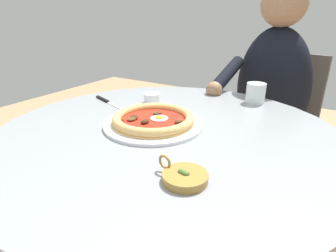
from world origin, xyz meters
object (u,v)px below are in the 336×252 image
at_px(ramekin_capers, 152,98).
at_px(diner_person, 266,126).
at_px(cafe_chair_diner, 278,122).
at_px(steak_knife, 106,101).
at_px(water_glass, 256,94).
at_px(olive_pan, 184,177).
at_px(pizza_on_plate, 153,120).
at_px(dining_table, 167,172).

distance_m(ramekin_capers, diner_person, 0.66).
relative_size(diner_person, cafe_chair_diner, 1.37).
bearing_deg(steak_knife, ramekin_capers, -152.07).
height_order(ramekin_capers, diner_person, diner_person).
xyz_separation_m(water_glass, cafe_chair_diner, (-0.03, -0.44, -0.26)).
distance_m(steak_knife, olive_pan, 0.62).
height_order(pizza_on_plate, olive_pan, olive_pan).
xyz_separation_m(pizza_on_plate, steak_knife, (0.30, -0.10, -0.01)).
xyz_separation_m(water_glass, ramekin_capers, (0.34, 0.21, -0.01)).
bearing_deg(diner_person, steak_knife, 50.48).
distance_m(dining_table, diner_person, 0.73).
height_order(water_glass, diner_person, diner_person).
bearing_deg(ramekin_capers, dining_table, 134.41).
height_order(dining_table, water_glass, water_glass).
bearing_deg(cafe_chair_diner, pizza_on_plate, 74.94).
xyz_separation_m(pizza_on_plate, diner_person, (-0.20, -0.71, -0.22)).
bearing_deg(ramekin_capers, water_glass, -147.78).
height_order(water_glass, ramekin_capers, water_glass).
height_order(pizza_on_plate, steak_knife, pizza_on_plate).
relative_size(pizza_on_plate, diner_person, 0.26).
xyz_separation_m(water_glass, olive_pan, (-0.03, 0.63, -0.02)).
xyz_separation_m(dining_table, water_glass, (-0.15, -0.41, 0.18)).
xyz_separation_m(dining_table, olive_pan, (-0.17, 0.21, 0.16)).
distance_m(water_glass, diner_person, 0.39).
height_order(steak_knife, ramekin_capers, ramekin_capers).
bearing_deg(steak_knife, water_glass, -149.12).
bearing_deg(dining_table, diner_person, -101.25).
xyz_separation_m(water_glass, diner_person, (0.00, -0.30, -0.24)).
relative_size(water_glass, olive_pan, 0.63).
distance_m(steak_knife, diner_person, 0.81).
bearing_deg(steak_knife, pizza_on_plate, 160.73).
height_order(dining_table, steak_knife, steak_knife).
xyz_separation_m(ramekin_capers, diner_person, (-0.34, -0.52, -0.23)).
bearing_deg(dining_table, steak_knife, -17.56).
height_order(steak_knife, diner_person, diner_person).
relative_size(pizza_on_plate, olive_pan, 2.54).
bearing_deg(dining_table, ramekin_capers, -45.59).
distance_m(olive_pan, cafe_chair_diner, 1.09).
distance_m(water_glass, steak_knife, 0.59).
relative_size(dining_table, cafe_chair_diner, 1.19).
distance_m(pizza_on_plate, cafe_chair_diner, 0.91).
bearing_deg(cafe_chair_diner, steak_knife, 54.63).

